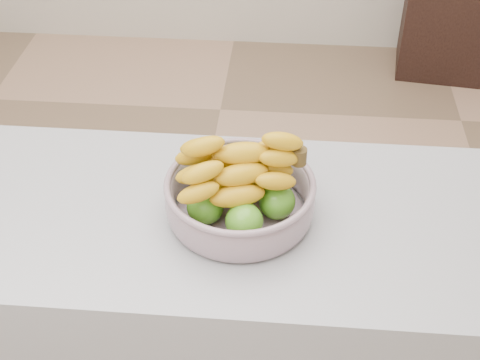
# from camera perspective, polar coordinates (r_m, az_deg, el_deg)

# --- Properties ---
(ground) EXTENTS (4.00, 4.00, 0.00)m
(ground) POSITION_cam_1_polar(r_m,az_deg,el_deg) (2.57, -4.67, -9.17)
(ground) COLOR #A57F65
(ground) RESTS_ON ground
(counter) EXTENTS (2.00, 0.60, 0.90)m
(counter) POSITION_cam_1_polar(r_m,az_deg,el_deg) (1.87, -7.99, -12.78)
(counter) COLOR gray
(counter) RESTS_ON ground
(fruit_bowl) EXTENTS (0.33, 0.33, 0.20)m
(fruit_bowl) POSITION_cam_1_polar(r_m,az_deg,el_deg) (1.47, -0.02, -1.14)
(fruit_bowl) COLOR #A8B7C9
(fruit_bowl) RESTS_ON counter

